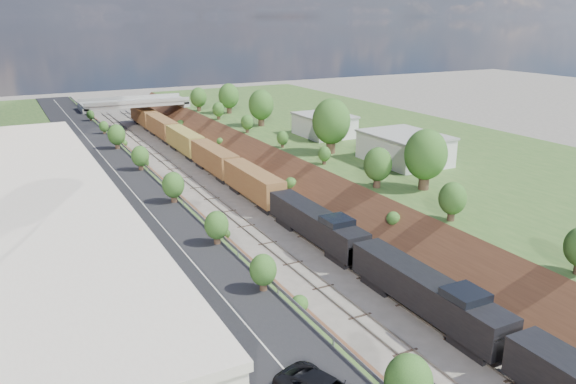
# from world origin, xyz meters

# --- Properties ---
(platform_right) EXTENTS (44.00, 180.00, 5.00)m
(platform_right) POSITION_xyz_m (33.00, 60.00, 2.50)
(platform_right) COLOR #345824
(platform_right) RESTS_ON ground
(embankment_left) EXTENTS (10.00, 180.00, 10.00)m
(embankment_left) POSITION_xyz_m (-11.00, 60.00, 0.00)
(embankment_left) COLOR brown
(embankment_left) RESTS_ON ground
(embankment_right) EXTENTS (10.00, 180.00, 10.00)m
(embankment_right) POSITION_xyz_m (11.00, 60.00, 0.00)
(embankment_right) COLOR brown
(embankment_right) RESTS_ON ground
(rail_left_track) EXTENTS (1.58, 180.00, 0.18)m
(rail_left_track) POSITION_xyz_m (-2.60, 60.00, 0.09)
(rail_left_track) COLOR gray
(rail_left_track) RESTS_ON ground
(rail_right_track) EXTENTS (1.58, 180.00, 0.18)m
(rail_right_track) POSITION_xyz_m (2.60, 60.00, 0.09)
(rail_right_track) COLOR gray
(rail_right_track) RESTS_ON ground
(road) EXTENTS (8.00, 180.00, 0.10)m
(road) POSITION_xyz_m (-15.50, 60.00, 5.05)
(road) COLOR black
(road) RESTS_ON platform_left
(guardrail) EXTENTS (0.10, 171.00, 0.70)m
(guardrail) POSITION_xyz_m (-11.40, 59.80, 5.55)
(guardrail) COLOR #99999E
(guardrail) RESTS_ON platform_left
(commercial_building) EXTENTS (14.30, 62.30, 7.00)m
(commercial_building) POSITION_xyz_m (-28.00, 38.00, 8.51)
(commercial_building) COLOR maroon
(commercial_building) RESTS_ON platform_left
(overpass) EXTENTS (24.50, 8.30, 7.40)m
(overpass) POSITION_xyz_m (0.00, 122.00, 4.92)
(overpass) COLOR gray
(overpass) RESTS_ON ground
(white_building_near) EXTENTS (9.00, 12.00, 4.00)m
(white_building_near) POSITION_xyz_m (23.50, 52.00, 7.00)
(white_building_near) COLOR silver
(white_building_near) RESTS_ON platform_right
(white_building_far) EXTENTS (8.00, 10.00, 3.60)m
(white_building_far) POSITION_xyz_m (23.00, 74.00, 6.80)
(white_building_far) COLOR silver
(white_building_far) RESTS_ON platform_right
(tree_right_large) EXTENTS (5.25, 5.25, 7.61)m
(tree_right_large) POSITION_xyz_m (17.00, 40.00, 9.38)
(tree_right_large) COLOR #473323
(tree_right_large) RESTS_ON platform_right
(tree_left_crest) EXTENTS (2.45, 2.45, 3.55)m
(tree_left_crest) POSITION_xyz_m (-11.80, 20.00, 7.04)
(tree_left_crest) COLOR #473323
(tree_left_crest) RESTS_ON platform_left
(freight_train) EXTENTS (3.06, 139.39, 4.57)m
(freight_train) POSITION_xyz_m (2.60, 66.23, 2.60)
(freight_train) COLOR black
(freight_train) RESTS_ON ground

